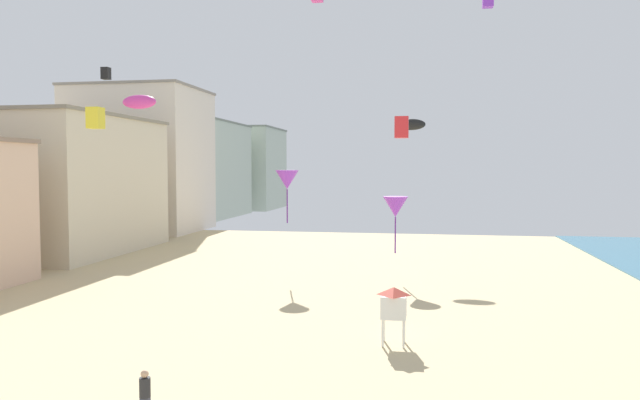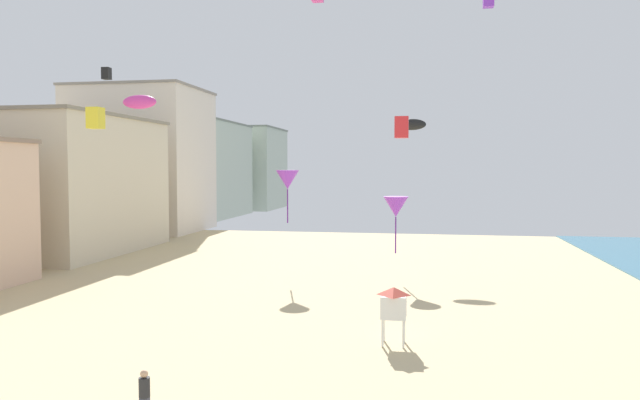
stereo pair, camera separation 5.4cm
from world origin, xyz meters
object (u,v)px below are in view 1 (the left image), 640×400
Objects in this scene: kite_flyer at (145,393)px; kite_purple_delta at (395,207)px; kite_yellow_box at (95,118)px; lifeguard_stand at (394,303)px; kite_red_box at (402,127)px; kite_purple_delta_2 at (287,180)px; kite_black_parafoil at (411,125)px; kite_black_box at (106,73)px; kite_magenta_parafoil at (139,102)px.

kite_purple_delta is (6.38, 24.48, 4.18)m from kite_flyer.
lifeguard_stand is at bearing 10.52° from kite_yellow_box.
kite_flyer is 1.68× the size of kite_red_box.
kite_flyer is 0.42× the size of kite_purple_delta.
kite_red_box is 1.06× the size of kite_yellow_box.
kite_yellow_box is at bearing 117.70° from kite_flyer.
kite_purple_delta is at bearing -2.12° from kite_purple_delta_2.
kite_flyer is at bearing -86.87° from kite_purple_delta_2.
kite_purple_delta is 1.04× the size of kite_purple_delta_2.
kite_red_box is 0.40× the size of kite_black_parafoil.
kite_black_parafoil is (7.19, 33.19, 10.46)m from kite_flyer.
kite_purple_delta is (-0.89, 13.46, -4.55)m from kite_red_box.
kite_black_parafoil is 23.90m from kite_black_box.
kite_black_parafoil reaches higher than kite_purple_delta_2.
kite_magenta_parafoil is at bearing -115.71° from kite_purple_delta_2.
kite_magenta_parafoil reaches higher than kite_flyer.
kite_black_box reaches higher than kite_black_parafoil.
kite_purple_delta_2 reaches higher than kite_purple_delta.
kite_yellow_box reaches higher than kite_purple_delta_2.
lifeguard_stand is (7.05, 9.40, 0.92)m from kite_flyer.
kite_flyer is at bearing -102.22° from kite_black_parafoil.
kite_purple_delta_2 is (-1.36, 24.76, 6.02)m from kite_flyer.
kite_yellow_box is at bearing -162.93° from kite_red_box.
kite_black_box is at bearing -152.65° from kite_black_parafoil.
kite_purple_delta is 18.35m from kite_magenta_parafoil.
kite_purple_delta is 10.77m from kite_black_parafoil.
kite_purple_delta_2 is at bearing 122.12° from kite_red_box.
kite_purple_delta_2 is at bearing -135.38° from kite_black_parafoil.
kite_magenta_parafoil is (-1.18, 6.34, 1.41)m from kite_yellow_box.
kite_purple_delta is (-0.67, 15.07, 3.26)m from lifeguard_stand.
kite_purple_delta_2 is at bearing 64.29° from kite_magenta_parafoil.
kite_magenta_parafoil is at bearing -125.29° from kite_black_parafoil.
lifeguard_stand is 18.24m from kite_purple_delta_2.
kite_black_box is (-8.21, 15.26, 4.52)m from kite_yellow_box.
kite_black_box is at bearing 151.91° from kite_red_box.
kite_magenta_parafoil is at bearing 161.06° from lifeguard_stand.
kite_purple_delta_2 is (-7.74, 0.29, 1.84)m from kite_purple_delta.
lifeguard_stand is 7.97m from kite_red_box.
kite_black_box is at bearing 110.82° from kite_flyer.
lifeguard_stand is at bearing -87.46° from kite_purple_delta.
kite_yellow_box is 0.24× the size of kite_purple_delta_2.
lifeguard_stand is at bearing 42.07° from kite_flyer.
kite_magenta_parafoil is at bearing 170.48° from kite_red_box.
kite_yellow_box is at bearing -116.15° from kite_black_parafoil.
kite_black_parafoil reaches higher than kite_purple_delta.
kite_flyer is 0.64× the size of lifeguard_stand.
kite_purple_delta_2 is at bearing 115.73° from lifeguard_stand.
kite_yellow_box is at bearing -61.70° from kite_black_box.
kite_black_box is (-20.92, 12.90, 12.61)m from lifeguard_stand.
kite_red_box is 0.25× the size of kite_purple_delta.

